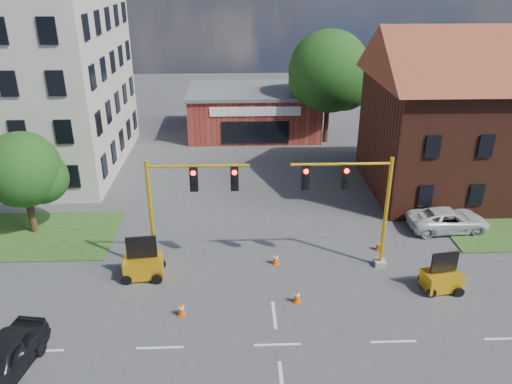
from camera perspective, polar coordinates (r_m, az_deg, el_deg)
The scene contains 14 objects.
ground at distance 22.27m, azimuth 2.48°, elevation -17.03°, with size 120.00×120.00×0.00m, color #434345.
brick_shop at distance 48.33m, azimuth -0.26°, elevation 9.24°, with size 12.40×8.40×4.30m.
tree_large at distance 45.36m, azimuth 8.80°, elevation 13.14°, with size 7.53×7.17×10.01m.
tree_nw_front at distance 31.75m, azimuth -24.67°, elevation 2.10°, with size 4.65×4.43×6.29m.
signal_mast_west at distance 25.25m, azimuth -8.34°, elevation -1.26°, with size 5.30×0.60×6.20m.
signal_mast_east at distance 25.78m, azimuth 11.29°, elevation -0.93°, with size 5.30×0.60×6.20m.
trailer_west at distance 26.61m, azimuth -12.75°, elevation -8.12°, with size 2.10×1.52×2.24m.
trailer_east at distance 26.69m, azimuth 20.45°, elevation -9.26°, with size 1.93×1.44×2.02m.
cone_a at distance 23.82m, azimuth -8.53°, elevation -13.10°, with size 0.40×0.40×0.70m.
cone_b at distance 27.19m, azimuth 2.29°, elevation -7.61°, with size 0.40×0.40×0.70m.
cone_c at distance 24.44m, azimuth 4.73°, elevation -11.79°, with size 0.40×0.40×0.70m.
cone_d at distance 29.27m, azimuth 13.88°, elevation -5.88°, with size 0.40×0.40×0.70m.
pickup_white at distance 32.57m, azimuth 21.11°, elevation -2.98°, with size 2.23×4.85×1.35m, color white.
sedan_dark at distance 22.72m, azimuth -26.95°, elevation -16.67°, with size 1.84×4.56×1.55m, color black.
Camera 1 is at (-1.55, -16.67, 14.69)m, focal length 35.00 mm.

